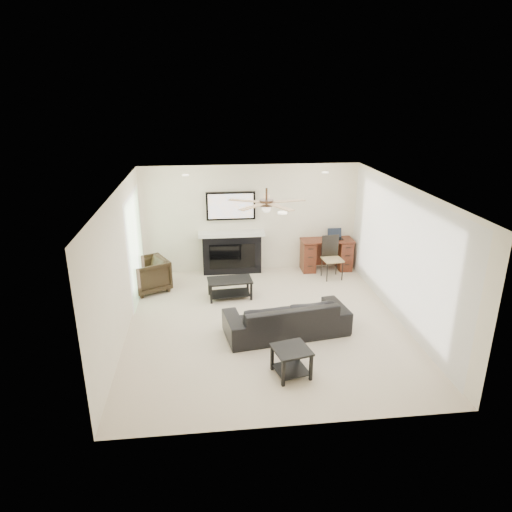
{
  "coord_description": "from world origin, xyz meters",
  "views": [
    {
      "loc": [
        -1.03,
        -7.42,
        4.04
      ],
      "look_at": [
        -0.12,
        0.63,
        1.1
      ],
      "focal_mm": 32.0,
      "sensor_mm": 36.0,
      "label": 1
    }
  ],
  "objects_px": {
    "sofa": "(287,317)",
    "armchair": "(148,275)",
    "fireplace_unit": "(232,234)",
    "desk": "(326,254)",
    "coffee_table": "(230,288)"
  },
  "relations": [
    {
      "from": "sofa",
      "to": "armchair",
      "type": "distance_m",
      "value": 3.37
    },
    {
      "from": "coffee_table",
      "to": "desk",
      "type": "xyz_separation_m",
      "value": [
        2.37,
        1.33,
        0.18
      ]
    },
    {
      "from": "coffee_table",
      "to": "desk",
      "type": "relative_size",
      "value": 0.74
    },
    {
      "from": "armchair",
      "to": "fireplace_unit",
      "type": "bearing_deg",
      "value": 87.67
    },
    {
      "from": "sofa",
      "to": "coffee_table",
      "type": "bearing_deg",
      "value": -69.34
    },
    {
      "from": "fireplace_unit",
      "to": "armchair",
      "type": "bearing_deg",
      "value": -155.78
    },
    {
      "from": "sofa",
      "to": "desk",
      "type": "bearing_deg",
      "value": -125.39
    },
    {
      "from": "coffee_table",
      "to": "fireplace_unit",
      "type": "relative_size",
      "value": 0.47
    },
    {
      "from": "sofa",
      "to": "desk",
      "type": "relative_size",
      "value": 1.76
    },
    {
      "from": "sofa",
      "to": "fireplace_unit",
      "type": "bearing_deg",
      "value": -84.27
    },
    {
      "from": "sofa",
      "to": "fireplace_unit",
      "type": "height_order",
      "value": "fireplace_unit"
    },
    {
      "from": "sofa",
      "to": "fireplace_unit",
      "type": "xyz_separation_m",
      "value": [
        -0.77,
        2.98,
        0.64
      ]
    },
    {
      "from": "desk",
      "to": "coffee_table",
      "type": "bearing_deg",
      "value": -150.74
    },
    {
      "from": "fireplace_unit",
      "to": "desk",
      "type": "distance_m",
      "value": 2.31
    },
    {
      "from": "sofa",
      "to": "armchair",
      "type": "xyz_separation_m",
      "value": [
        -2.6,
        2.15,
        0.04
      ]
    }
  ]
}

